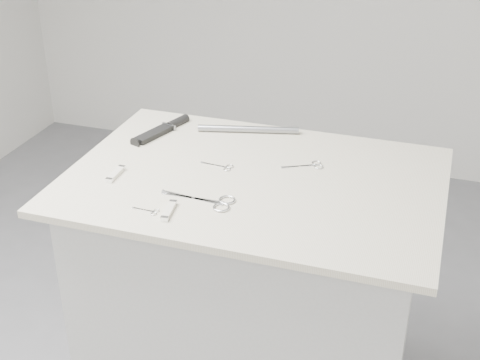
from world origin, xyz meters
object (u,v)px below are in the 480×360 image
(large_shears, at_px, (213,202))
(metal_rail, at_px, (248,129))
(sheathed_knife, at_px, (165,129))
(pocket_knife_b, at_px, (169,210))
(embroidery_scissors_b, at_px, (222,167))
(tiny_scissors, at_px, (149,211))
(plinth, at_px, (252,315))
(pocket_knife_a, at_px, (116,174))
(embroidery_scissors_a, at_px, (309,165))

(large_shears, height_order, metal_rail, metal_rail)
(sheathed_knife, distance_m, pocket_knife_b, 0.49)
(embroidery_scissors_b, bearing_deg, tiny_scissors, -102.71)
(large_shears, xyz_separation_m, metal_rail, (-0.05, 0.44, 0.01))
(plinth, relative_size, pocket_knife_a, 10.28)
(tiny_scissors, bearing_deg, embroidery_scissors_b, 74.77)
(embroidery_scissors_a, distance_m, pocket_knife_b, 0.44)
(tiny_scissors, xyz_separation_m, metal_rail, (0.09, 0.53, 0.01))
(large_shears, bearing_deg, sheathed_knife, 131.15)
(sheathed_knife, relative_size, metal_rail, 0.72)
(plinth, distance_m, embroidery_scissors_b, 0.48)
(sheathed_knife, xyz_separation_m, metal_rail, (0.25, 0.07, 0.00))
(plinth, xyz_separation_m, pocket_knife_b, (-0.14, -0.24, 0.48))
(large_shears, distance_m, tiny_scissors, 0.16)
(plinth, bearing_deg, pocket_knife_b, -120.77)
(plinth, relative_size, large_shears, 4.75)
(plinth, bearing_deg, metal_rail, 110.56)
(plinth, distance_m, sheathed_knife, 0.63)
(pocket_knife_a, xyz_separation_m, metal_rail, (0.25, 0.38, 0.01))
(plinth, relative_size, pocket_knife_b, 9.89)
(tiny_scissors, distance_m, sheathed_knife, 0.48)
(embroidery_scissors_b, xyz_separation_m, pocket_knife_a, (-0.25, -0.14, 0.00))
(embroidery_scissors_b, bearing_deg, embroidery_scissors_a, 24.38)
(embroidery_scissors_a, bearing_deg, pocket_knife_b, -155.12)
(plinth, xyz_separation_m, embroidery_scissors_a, (0.13, 0.11, 0.47))
(large_shears, height_order, tiny_scissors, large_shears)
(tiny_scissors, height_order, metal_rail, metal_rail)
(large_shears, distance_m, sheathed_knife, 0.47)
(plinth, xyz_separation_m, large_shears, (-0.06, -0.16, 0.47))
(pocket_knife_a, height_order, metal_rail, metal_rail)
(embroidery_scissors_a, relative_size, sheathed_knife, 0.51)
(plinth, distance_m, metal_rail, 0.56)
(plinth, height_order, pocket_knife_b, pocket_knife_b)
(embroidery_scissors_b, height_order, metal_rail, metal_rail)
(plinth, distance_m, large_shears, 0.50)
(tiny_scissors, distance_m, pocket_knife_a, 0.22)
(sheathed_knife, bearing_deg, plinth, -102.70)
(pocket_knife_a, bearing_deg, plinth, -74.65)
(embroidery_scissors_a, xyz_separation_m, tiny_scissors, (-0.32, -0.36, -0.00))
(large_shears, xyz_separation_m, tiny_scissors, (-0.13, -0.09, -0.00))
(large_shears, relative_size, pocket_knife_a, 2.17)
(embroidery_scissors_b, height_order, pocket_knife_a, pocket_knife_a)
(embroidery_scissors_b, xyz_separation_m, pocket_knife_b, (-0.04, -0.27, 0.00))
(pocket_knife_b, bearing_deg, large_shears, -55.22)
(sheathed_knife, bearing_deg, embroidery_scissors_b, -107.55)
(large_shears, height_order, embroidery_scissors_a, large_shears)
(plinth, height_order, embroidery_scissors_a, embroidery_scissors_a)
(large_shears, xyz_separation_m, sheathed_knife, (-0.29, 0.37, 0.01))
(embroidery_scissors_a, height_order, sheathed_knife, sheathed_knife)
(pocket_knife_b, height_order, metal_rail, metal_rail)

